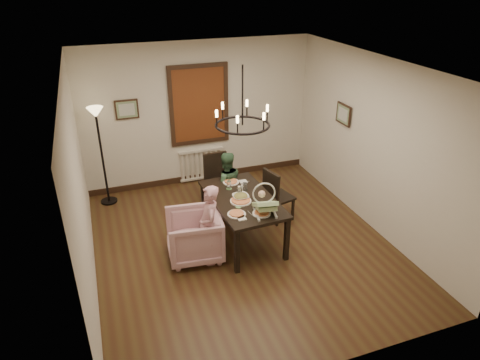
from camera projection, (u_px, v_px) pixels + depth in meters
room_shell at (235, 155)px, 6.51m from camera, size 4.51×5.00×2.81m
dining_table at (242, 202)px, 6.67m from camera, size 1.00×1.67×0.76m
chair_far at (219, 182)px, 7.70m from camera, size 0.47×0.47×1.00m
chair_right at (279, 194)px, 7.32m from camera, size 0.51×0.51×0.96m
armchair at (194, 236)px, 6.40m from camera, size 0.90×0.88×0.74m
elderly_woman at (210, 231)px, 6.23m from camera, size 0.31×0.42×1.04m
seated_man at (226, 190)px, 7.41m from camera, size 0.50×0.40×1.00m
baby_bouncer at (265, 203)px, 6.16m from camera, size 0.45×0.55×0.32m
salad_bowl at (241, 197)px, 6.58m from camera, size 0.30×0.30×0.07m
pizza_platter at (241, 201)px, 6.51m from camera, size 0.33×0.33×0.04m
drinking_glass at (240, 192)px, 6.63m from camera, size 0.08×0.08×0.15m
window_blinds at (199, 105)px, 8.18m from camera, size 1.00×0.03×1.40m
radiator at (201, 164)px, 8.76m from camera, size 0.92×0.12×0.62m
picture_back at (127, 109)px, 7.76m from camera, size 0.42×0.03×0.36m
picture_right at (344, 114)px, 7.51m from camera, size 0.03×0.42×0.36m
floor_lamp at (102, 158)px, 7.66m from camera, size 0.30×0.30×1.80m
chandelier at (242, 125)px, 6.10m from camera, size 0.80×0.80×0.04m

